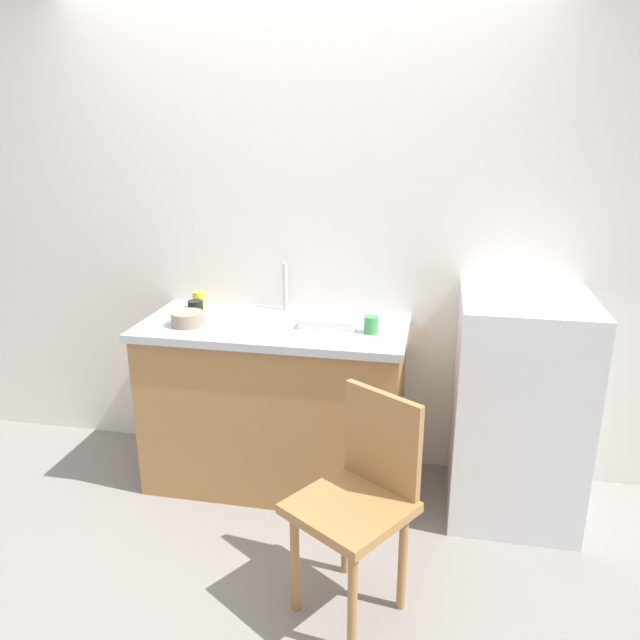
% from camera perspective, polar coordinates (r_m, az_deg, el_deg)
% --- Properties ---
extents(ground_plane, '(8.00, 8.00, 0.00)m').
position_cam_1_polar(ground_plane, '(2.97, -6.21, -21.10)').
color(ground_plane, gray).
extents(back_wall, '(4.80, 0.10, 2.61)m').
position_cam_1_polar(back_wall, '(3.32, -1.84, 8.18)').
color(back_wall, white).
rests_on(back_wall, ground_plane).
extents(cabinet_base, '(1.32, 0.60, 0.86)m').
position_cam_1_polar(cabinet_base, '(3.28, -4.15, -8.10)').
color(cabinet_base, '#A87542').
rests_on(cabinet_base, ground_plane).
extents(countertop, '(1.36, 0.64, 0.04)m').
position_cam_1_polar(countertop, '(3.11, -4.34, -0.67)').
color(countertop, '#B7B7BC').
rests_on(countertop, cabinet_base).
extents(faucet, '(0.02, 0.02, 0.26)m').
position_cam_1_polar(faucet, '(3.30, -3.27, 3.15)').
color(faucet, '#B7B7BC').
rests_on(faucet, countertop).
extents(refrigerator, '(0.60, 0.63, 1.10)m').
position_cam_1_polar(refrigerator, '(3.14, 17.94, -7.75)').
color(refrigerator, white).
rests_on(refrigerator, ground_plane).
extents(chair, '(0.55, 0.55, 0.89)m').
position_cam_1_polar(chair, '(2.45, 3.79, -15.99)').
color(chair, '#A87542').
rests_on(chair, ground_plane).
extents(dish_tray, '(0.28, 0.20, 0.05)m').
position_cam_1_polar(dish_tray, '(3.06, 0.95, -0.05)').
color(dish_tray, white).
rests_on(dish_tray, countertop).
extents(terracotta_bowl, '(0.16, 0.16, 0.07)m').
position_cam_1_polar(terracotta_bowl, '(3.13, -12.29, 0.11)').
color(terracotta_bowl, gray).
rests_on(terracotta_bowl, countertop).
extents(cup_yellow, '(0.07, 0.07, 0.09)m').
position_cam_1_polar(cup_yellow, '(3.41, -11.27, 1.86)').
color(cup_yellow, yellow).
rests_on(cup_yellow, countertop).
extents(cup_black, '(0.08, 0.08, 0.07)m').
position_cam_1_polar(cup_black, '(3.30, -11.55, 1.14)').
color(cup_black, black).
rests_on(cup_black, countertop).
extents(cup_green, '(0.07, 0.07, 0.08)m').
position_cam_1_polar(cup_green, '(2.96, 4.80, -0.43)').
color(cup_green, green).
rests_on(cup_green, countertop).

